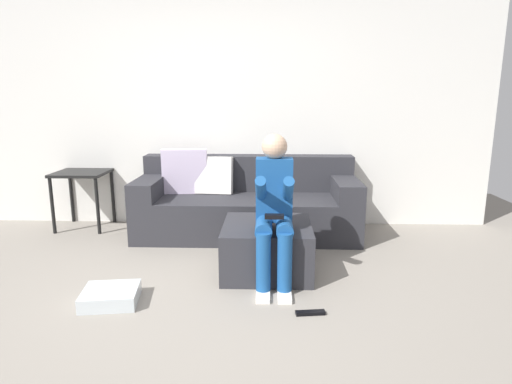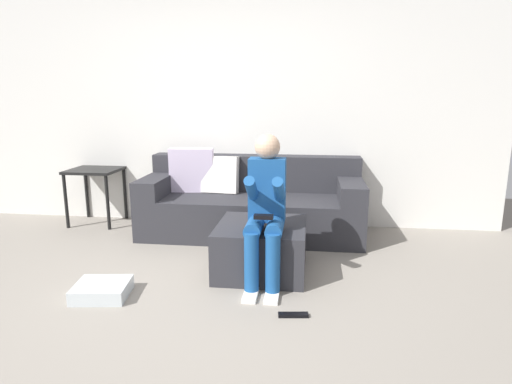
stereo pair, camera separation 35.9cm
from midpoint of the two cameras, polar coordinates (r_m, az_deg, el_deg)
The scene contains 8 objects.
ground_plane at distance 3.02m, azimuth -12.23°, elevation -15.75°, with size 7.63×7.63×0.00m, color gray.
wall_back at distance 4.86m, azimuth -6.51°, elevation 10.50°, with size 5.87×0.10×2.51m, color silver.
couch_sectional at distance 4.53m, azimuth -3.64°, elevation -1.59°, with size 2.25×0.87×0.88m.
ottoman at distance 3.57m, azimuth -1.44°, elevation -7.39°, with size 0.71×0.73×0.40m, color #2D2D33.
person_seated at distance 3.25m, azimuth -0.74°, elevation -1.81°, with size 0.28×0.61×1.14m.
storage_bin at distance 3.32m, azimuth -21.66°, elevation -12.70°, with size 0.37×0.33×0.10m, color silver.
side_table at distance 5.10m, azimuth -23.85°, elevation 1.36°, with size 0.54×0.50×0.63m.
remote_near_ottoman at distance 2.97m, azimuth 3.63°, elevation -15.68°, with size 0.20×0.05×0.02m, color black.
Camera 1 is at (0.52, -2.59, 1.41)m, focal length 30.35 mm.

